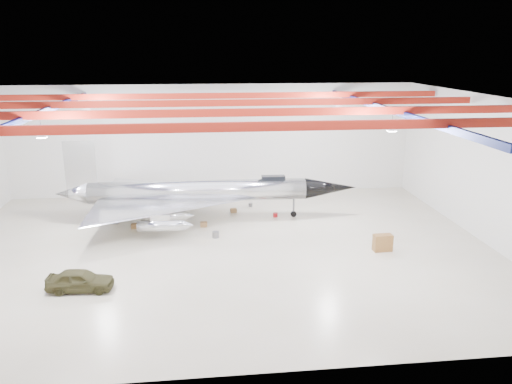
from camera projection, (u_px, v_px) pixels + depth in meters
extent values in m
plane|color=#BBB195|center=(222.00, 249.00, 36.92)|extent=(40.00, 40.00, 0.00)
plane|color=silver|center=(214.00, 140.00, 49.73)|extent=(40.00, 0.00, 40.00)
plane|color=silver|center=(486.00, 170.00, 37.56)|extent=(0.00, 30.00, 30.00)
plane|color=#0A0F38|center=(219.00, 99.00, 33.89)|extent=(40.00, 40.00, 0.00)
cube|color=maroon|center=(226.00, 127.00, 25.46)|extent=(39.50, 0.25, 0.50)
cube|color=maroon|center=(221.00, 113.00, 31.19)|extent=(39.50, 0.25, 0.50)
cube|color=maroon|center=(217.00, 103.00, 36.92)|extent=(39.50, 0.25, 0.50)
cube|color=maroon|center=(214.00, 96.00, 42.65)|extent=(39.50, 0.25, 0.50)
cube|color=#0C154B|center=(37.00, 114.00, 32.84)|extent=(0.25, 29.50, 0.40)
cube|color=#0C154B|center=(388.00, 110.00, 35.43)|extent=(0.25, 29.50, 0.40)
cube|color=silver|center=(42.00, 135.00, 27.43)|extent=(0.55, 0.55, 0.25)
cube|color=silver|center=(392.00, 128.00, 29.60)|extent=(0.55, 0.55, 0.25)
cube|color=silver|center=(88.00, 110.00, 38.90)|extent=(0.55, 0.55, 0.25)
cube|color=silver|center=(337.00, 106.00, 41.06)|extent=(0.55, 0.55, 0.25)
cylinder|color=silver|center=(198.00, 191.00, 42.64)|extent=(18.43, 2.40, 1.84)
cone|color=black|center=(330.00, 188.00, 43.55)|extent=(4.65, 1.98, 1.84)
cone|color=silver|center=(72.00, 194.00, 41.80)|extent=(2.81, 1.92, 1.84)
cube|color=silver|center=(80.00, 166.00, 41.22)|extent=(2.58, 0.19, 4.14)
cube|color=black|center=(273.00, 178.00, 42.88)|extent=(2.04, 0.80, 0.46)
cylinder|color=silver|center=(161.00, 226.00, 37.93)|extent=(3.52, 0.93, 0.83)
cylinder|color=silver|center=(163.00, 216.00, 40.13)|extent=(3.52, 0.93, 0.83)
cylinder|color=silver|center=(169.00, 197.00, 45.42)|extent=(3.52, 0.93, 0.83)
cylinder|color=silver|center=(171.00, 190.00, 47.62)|extent=(3.52, 0.93, 0.83)
cylinder|color=#59595B|center=(294.00, 208.00, 43.77)|extent=(0.17, 0.17, 1.65)
cylinder|color=black|center=(294.00, 214.00, 43.93)|extent=(0.52, 0.22, 0.51)
cylinder|color=#59595B|center=(153.00, 220.00, 40.63)|extent=(0.17, 0.17, 1.65)
cylinder|color=black|center=(153.00, 227.00, 40.78)|extent=(0.52, 0.22, 0.51)
cylinder|color=#59595B|center=(159.00, 203.00, 45.03)|extent=(0.17, 0.17, 1.65)
cylinder|color=black|center=(159.00, 209.00, 45.19)|extent=(0.52, 0.22, 0.51)
imported|color=#3C391E|center=(80.00, 280.00, 30.37)|extent=(4.10, 1.88, 1.36)
cube|color=brown|center=(383.00, 243.00, 36.41)|extent=(1.39, 0.75, 1.25)
cube|color=olive|center=(135.00, 226.00, 41.08)|extent=(0.59, 0.48, 0.41)
cylinder|color=#59595B|center=(216.00, 235.00, 39.08)|extent=(0.58, 0.58, 0.48)
cube|color=olive|center=(234.00, 210.00, 45.14)|extent=(0.60, 0.52, 0.37)
cube|color=#59595B|center=(116.00, 222.00, 42.21)|extent=(0.44, 0.38, 0.27)
cylinder|color=maroon|center=(275.00, 215.00, 43.90)|extent=(0.43, 0.43, 0.37)
cube|color=olive|center=(204.00, 224.00, 41.49)|extent=(0.59, 0.47, 0.41)
cylinder|color=#59595B|center=(251.00, 205.00, 46.82)|extent=(0.48, 0.48, 0.33)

